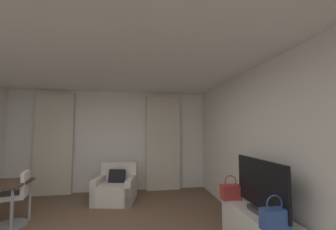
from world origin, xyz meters
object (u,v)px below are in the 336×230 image
(desk_chair, at_px, (15,202))
(handbag_primary, at_px, (231,191))
(armchair, at_px, (116,189))
(handbag_secondary, at_px, (275,218))
(tv_flatscreen, at_px, (260,187))

(desk_chair, bearing_deg, handbag_primary, -13.54)
(armchair, relative_size, handbag_secondary, 2.65)
(desk_chair, height_order, tv_flatscreen, tv_flatscreen)
(armchair, bearing_deg, handbag_primary, -43.81)
(armchair, bearing_deg, tv_flatscreen, -49.30)
(desk_chair, xyz_separation_m, handbag_primary, (3.44, -0.83, 0.25))
(armchair, relative_size, handbag_primary, 2.65)
(handbag_secondary, bearing_deg, desk_chair, 152.22)
(handbag_secondary, bearing_deg, tv_flatscreen, 74.65)
(desk_chair, distance_m, tv_flatscreen, 3.88)
(armchair, distance_m, desk_chair, 1.84)
(tv_flatscreen, bearing_deg, desk_chair, 158.90)
(tv_flatscreen, distance_m, handbag_primary, 0.61)
(tv_flatscreen, height_order, handbag_primary, tv_flatscreen)
(armchair, distance_m, handbag_primary, 2.63)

